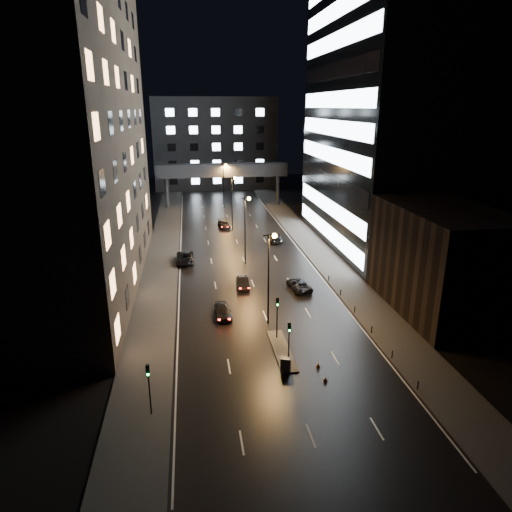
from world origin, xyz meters
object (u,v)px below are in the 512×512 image
object	(u,v)px
car_away_d	(224,224)
car_toward_b	(275,238)
car_away_a	(223,311)
car_away_b	(243,282)
car_away_c	(185,258)
utility_cabinet	(286,364)
car_toward_a	(299,285)

from	to	relation	value
car_away_d	car_toward_b	distance (m)	13.56
car_away_a	car_away_b	size ratio (longest dim) A/B	1.02
car_away_c	car_away_d	xyz separation A→B (m)	(7.47, 20.08, -0.09)
utility_cabinet	car_toward_a	bearing A→B (deg)	94.15
car_away_a	utility_cabinet	xyz separation A→B (m)	(4.64, -12.03, 0.07)
car_away_c	car_toward_b	size ratio (longest dim) A/B	1.16
car_away_b	utility_cabinet	xyz separation A→B (m)	(1.40, -20.47, 0.10)
car_toward_b	utility_cabinet	bearing A→B (deg)	82.77
car_away_a	car_away_b	distance (m)	9.05
car_away_d	car_away_b	bearing A→B (deg)	-96.40
car_away_b	car_toward_b	world-z (taller)	car_away_b
car_away_b	car_toward_b	size ratio (longest dim) A/B	0.89
car_away_c	utility_cabinet	xyz separation A→B (m)	(8.87, -31.40, 0.03)
car_away_a	car_away_b	bearing A→B (deg)	66.17
car_away_d	car_away_a	bearing A→B (deg)	-101.10
utility_cabinet	car_away_c	bearing A→B (deg)	126.88
car_away_a	car_toward_b	bearing A→B (deg)	65.44
car_away_c	car_away_d	bearing A→B (deg)	70.07
car_toward_a	car_toward_b	size ratio (longest dim) A/B	1.02
car_toward_b	car_away_b	bearing A→B (deg)	70.19
car_away_d	car_toward_a	bearing A→B (deg)	-84.20
car_away_b	car_away_c	bearing A→B (deg)	125.12
car_away_c	car_toward_a	distance (m)	19.34
car_away_a	car_away_d	bearing A→B (deg)	82.48
car_away_a	car_away_d	size ratio (longest dim) A/B	0.92
car_away_a	car_away_c	size ratio (longest dim) A/B	0.78
car_away_b	car_away_d	bearing A→B (deg)	90.76
car_toward_a	car_away_c	bearing A→B (deg)	-48.48
car_away_d	car_toward_b	bearing A→B (deg)	-59.30
car_away_b	car_toward_a	xyz separation A→B (m)	(7.09, -1.80, -0.02)
car_toward_b	car_away_c	bearing A→B (deg)	32.87
car_away_b	car_away_c	size ratio (longest dim) A/B	0.76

